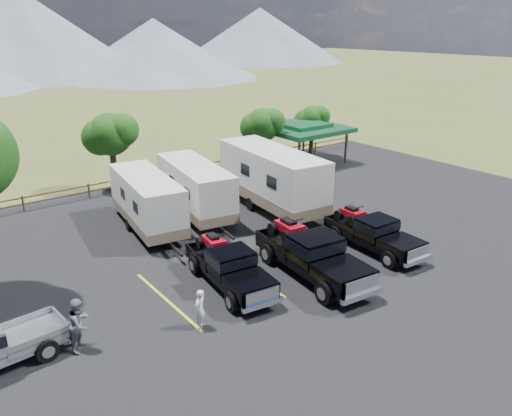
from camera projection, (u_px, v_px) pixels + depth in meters
ground at (342, 296)px, 20.72m from camera, size 320.00×320.00×0.00m
asphalt_lot at (294, 269)px, 22.95m from camera, size 44.00×34.00×0.04m
stall_lines at (280, 261)px, 23.69m from camera, size 12.12×5.50×0.01m
tree_ne_a at (262, 125)px, 37.31m from camera, size 3.11×2.92×4.76m
tree_ne_b at (312, 119)px, 41.57m from camera, size 2.77×2.59×4.27m
tree_north at (110, 135)px, 32.47m from camera, size 3.46×3.24×5.25m
rail_fence at (172, 173)px, 35.48m from camera, size 36.12×0.12×1.00m
pavilion at (302, 128)px, 39.82m from camera, size 6.20×6.20×3.22m
rig_left at (229, 266)px, 21.20m from camera, size 2.54×5.84×1.89m
rig_center at (311, 253)px, 22.00m from camera, size 2.86×6.78×2.20m
rig_right at (373, 232)px, 24.62m from camera, size 2.25×5.73×1.88m
trailer_left at (147, 202)px, 26.91m from camera, size 3.19×8.62×2.98m
trailer_center at (195, 189)px, 28.86m from camera, size 3.41×8.84×3.06m
trailer_right at (272, 178)px, 29.81m from camera, size 3.61×10.49×3.62m
person_a at (200, 309)px, 18.20m from camera, size 0.68×0.59×1.57m
person_b at (80, 324)px, 17.00m from camera, size 1.18×1.17×1.92m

